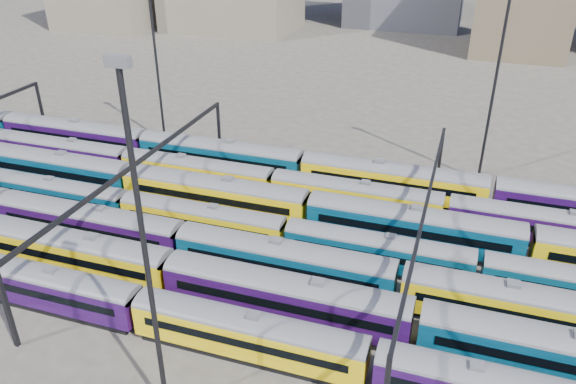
% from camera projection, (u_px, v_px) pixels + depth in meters
% --- Properties ---
extents(ground, '(500.00, 500.00, 0.00)m').
position_uv_depth(ground, '(318.00, 258.00, 57.35)').
color(ground, '#423D38').
rests_on(ground, ground).
extents(rake_1, '(131.86, 3.21, 5.42)m').
position_uv_depth(rake_1, '(170.00, 269.00, 50.76)').
color(rake_1, black).
rests_on(rake_1, ground).
extents(rake_2, '(107.03, 3.13, 5.28)m').
position_uv_depth(rake_2, '(284.00, 258.00, 52.40)').
color(rake_2, black).
rests_on(rake_2, ground).
extents(rake_3, '(131.63, 2.75, 4.62)m').
position_uv_depth(rake_3, '(378.00, 248.00, 54.53)').
color(rake_3, black).
rests_on(rake_3, ground).
extents(rake_4, '(134.41, 3.28, 5.53)m').
position_uv_depth(rake_4, '(308.00, 207.00, 60.90)').
color(rake_4, black).
rests_on(rake_4, ground).
extents(rake_5, '(120.32, 2.94, 4.94)m').
position_uv_depth(rake_5, '(273.00, 182.00, 66.90)').
color(rake_5, black).
rests_on(rake_5, ground).
extents(rake_6, '(135.13, 3.29, 5.56)m').
position_uv_depth(rake_6, '(302.00, 165.00, 70.34)').
color(rake_6, black).
rests_on(rake_6, ground).
extents(gantry_1, '(0.35, 40.35, 8.03)m').
position_uv_depth(gantry_1, '(139.00, 171.00, 59.78)').
color(gantry_1, black).
rests_on(gantry_1, ground).
extents(gantry_2, '(0.35, 40.35, 8.03)m').
position_uv_depth(gantry_2, '(425.00, 216.00, 51.38)').
color(gantry_2, black).
rests_on(gantry_2, ground).
extents(mast_1, '(1.40, 0.50, 25.60)m').
position_uv_depth(mast_1, '(155.00, 49.00, 77.70)').
color(mast_1, black).
rests_on(mast_1, ground).
extents(mast_2, '(1.40, 0.50, 25.60)m').
position_uv_depth(mast_2, '(144.00, 248.00, 33.77)').
color(mast_2, black).
rests_on(mast_2, ground).
extents(mast_3, '(1.40, 0.50, 25.60)m').
position_uv_depth(mast_3, '(497.00, 74.00, 66.78)').
color(mast_3, black).
rests_on(mast_3, ground).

